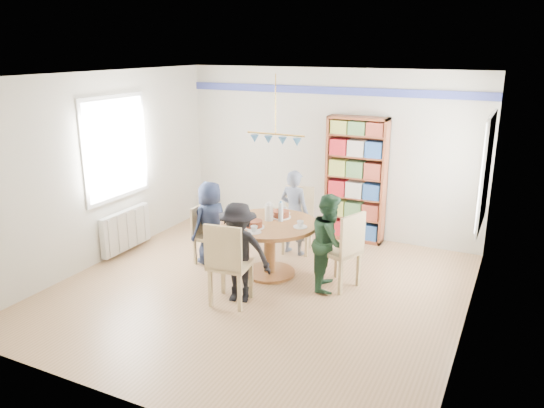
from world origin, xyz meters
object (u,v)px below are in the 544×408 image
Objects in this scene: person_left at (211,223)px; chair_right at (345,247)px; person_far at (294,212)px; bookshelf at (356,181)px; dining_table at (270,236)px; radiator at (126,230)px; person_near at (238,253)px; chair_far at (298,216)px; chair_near at (228,261)px; chair_left at (205,232)px; person_right at (330,242)px.

chair_right is at bearing 109.09° from person_left.
bookshelf is (0.63, 0.97, 0.33)m from person_far.
radiator is at bearing -174.78° from dining_table.
person_near is 2.79m from bookshelf.
chair_far is at bearing 155.67° from person_left.
person_near reaches higher than radiator.
chair_near is at bearing -118.29° from person_near.
chair_right is (2.08, 0.05, 0.10)m from chair_left.
person_left reaches higher than chair_far.
person_far is at bearing 150.90° from person_left.
person_left is at bearing 123.63° from person_near.
person_left is 0.96× the size of person_near.
chair_far is at bearing -81.58° from person_far.
chair_left is at bearing -134.51° from chair_far.
chair_right reaches higher than dining_table.
chair_right is at bearing 26.67° from person_near.
radiator is at bearing -171.81° from chair_left.
person_right is at bearing -0.10° from chair_left.
chair_right is 1.53m from chair_near.
chair_right is 1.38m from person_near.
chair_left is 1.91m from person_right.
dining_table is 1.55× the size of chair_left.
person_near is (0.00, -0.87, 0.07)m from dining_table.
person_right is 1.00× the size of person_near.
person_right is (0.92, 1.02, 0.05)m from chair_near.
person_far is (-1.07, 0.83, 0.08)m from chair_right.
dining_table is at bearing 87.72° from chair_near.
person_far is at bearing 30.30° from person_right.
chair_left is 0.69× the size of person_left.
radiator is 1.19× the size of chair_left.
dining_table is 0.88m from person_right.
radiator is 1.32m from chair_left.
bookshelf is (0.66, 2.87, 0.40)m from chair_near.
chair_near is 0.88× the size of person_left.
chair_far is at bearing 27.80° from radiator.
dining_table is 1.03m from chair_left.
person_right is at bearing -163.24° from chair_right.
bookshelf is at bearing 34.71° from radiator.
chair_near is at bearing -102.95° from bookshelf.
person_right reaches higher than chair_far.
dining_table is 1.04× the size of person_right.
chair_left is 1.45m from chair_far.
person_left is 0.61× the size of bookshelf.
bookshelf is at bearing 52.47° from chair_far.
dining_table is 1.01× the size of person_far.
person_far is 1.03× the size of person_near.
chair_right is at bearing -42.70° from chair_far.
chair_far is 1.12m from bookshelf.
person_right is at bearing -49.57° from chair_far.
person_far is at bearing 89.08° from chair_near.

